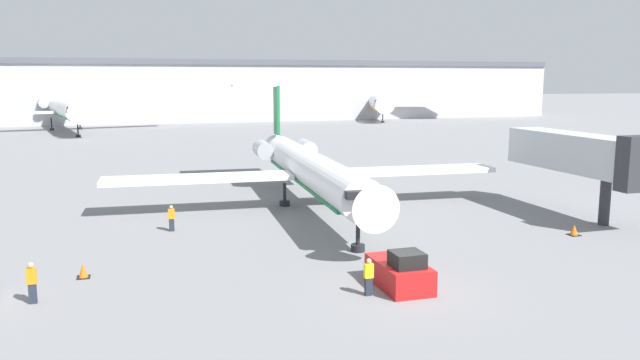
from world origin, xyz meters
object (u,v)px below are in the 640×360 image
at_px(traffic_cone_left, 83,271).
at_px(worker_by_wing, 171,218).
at_px(airplane_main, 308,167).
at_px(airplane_parked_far_left, 377,102).
at_px(worker_near_tug, 369,276).
at_px(traffic_cone_right, 574,230).
at_px(jet_bridge, 581,154).
at_px(worker_on_apron, 32,282).
at_px(pushback_tug, 399,272).
at_px(airplane_parked_far_right, 66,108).

bearing_deg(traffic_cone_left, worker_by_wing, 60.16).
bearing_deg(airplane_main, airplane_parked_far_left, 64.83).
xyz_separation_m(airplane_main, airplane_parked_far_left, (43.82, 93.26, 1.04)).
bearing_deg(worker_near_tug, traffic_cone_right, 21.43).
bearing_deg(jet_bridge, airplane_main, 152.46).
distance_m(worker_on_apron, airplane_parked_far_left, 125.29).
xyz_separation_m(pushback_tug, traffic_cone_left, (-14.20, 5.76, -0.36)).
height_order(airplane_main, traffic_cone_left, airplane_main).
bearing_deg(airplane_parked_far_left, jet_bridge, -104.64).
bearing_deg(worker_on_apron, traffic_cone_left, 59.04).
xyz_separation_m(worker_near_tug, traffic_cone_left, (-12.39, 6.44, -0.55)).
bearing_deg(traffic_cone_right, airplane_main, 135.36).
bearing_deg(traffic_cone_right, worker_on_apron, -174.36).
xyz_separation_m(traffic_cone_right, jet_bridge, (3.75, 4.27, 4.14)).
bearing_deg(airplane_main, pushback_tug, -93.03).
relative_size(worker_by_wing, airplane_parked_far_left, 0.05).
relative_size(worker_near_tug, jet_bridge, 0.13).
xyz_separation_m(worker_by_wing, airplane_parked_far_right, (-13.24, 84.98, 3.35)).
distance_m(pushback_tug, worker_by_wing, 16.96).
bearing_deg(airplane_parked_far_right, worker_near_tug, -78.20).
distance_m(worker_near_tug, traffic_cone_right, 17.39).
bearing_deg(airplane_parked_far_right, traffic_cone_right, -68.39).
distance_m(worker_by_wing, traffic_cone_left, 9.64).
bearing_deg(airplane_parked_far_right, pushback_tug, -77.13).
relative_size(airplane_main, worker_near_tug, 17.74).
bearing_deg(traffic_cone_right, pushback_tug, -158.46).
relative_size(pushback_tug, worker_by_wing, 2.28).
relative_size(worker_on_apron, airplane_parked_far_left, 0.06).
height_order(worker_by_wing, traffic_cone_left, worker_by_wing).
xyz_separation_m(pushback_tug, jet_bridge, (18.12, 9.94, 3.74)).
bearing_deg(worker_on_apron, airplane_main, 43.55).
xyz_separation_m(pushback_tug, worker_on_apron, (-16.05, 2.67, 0.26)).
xyz_separation_m(worker_near_tug, airplane_parked_far_left, (46.63, 112.81, 3.20)).
xyz_separation_m(worker_on_apron, jet_bridge, (34.17, 7.28, 3.48)).
xyz_separation_m(worker_by_wing, worker_on_apron, (-6.64, -11.44, 0.10)).
distance_m(worker_on_apron, airplane_parked_far_right, 96.70).
distance_m(airplane_main, traffic_cone_left, 20.25).
distance_m(traffic_cone_right, airplane_parked_far_right, 100.56).
height_order(traffic_cone_right, airplane_parked_far_right, airplane_parked_far_right).
height_order(airplane_main, worker_by_wing, airplane_main).
relative_size(airplane_main, worker_by_wing, 18.09).
bearing_deg(worker_on_apron, worker_near_tug, -13.21).
xyz_separation_m(traffic_cone_right, airplane_parked_far_right, (-37.01, 93.41, 3.91)).
distance_m(worker_by_wing, airplane_parked_far_right, 86.07).
bearing_deg(traffic_cone_left, jet_bridge, 7.38).
relative_size(airplane_main, traffic_cone_right, 44.99).
bearing_deg(jet_bridge, traffic_cone_right, -131.31).
distance_m(pushback_tug, traffic_cone_left, 15.32).
distance_m(airplane_main, jet_bridge, 19.36).
bearing_deg(worker_on_apron, airplane_parked_far_left, 60.92).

